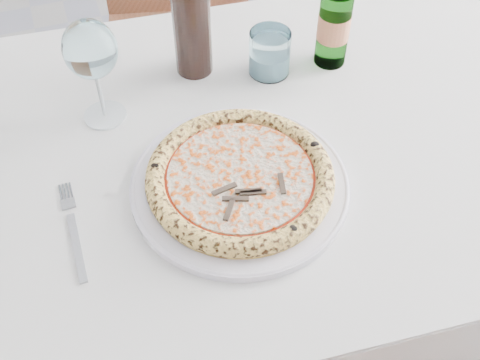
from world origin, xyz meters
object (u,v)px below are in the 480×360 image
at_px(chair_far, 178,8).
at_px(pizza, 240,177).
at_px(dining_table, 222,182).
at_px(plate, 240,185).
at_px(wine_glass, 90,52).
at_px(beer_bottle, 335,20).
at_px(tumbler, 269,55).
at_px(wine_bottle, 191,15).

height_order(chair_far, pizza, chair_far).
xyz_separation_m(dining_table, plate, (0.00, -0.10, 0.10)).
xyz_separation_m(wine_glass, beer_bottle, (0.44, 0.02, -0.05)).
relative_size(chair_far, wine_glass, 4.78).
bearing_deg(pizza, wine_glass, 126.34).
relative_size(plate, tumbler, 4.03).
bearing_deg(chair_far, wine_glass, -114.43).
distance_m(dining_table, tumbler, 0.25).
bearing_deg(chair_far, plate, -97.28).
bearing_deg(dining_table, wine_bottle, 86.11).
bearing_deg(tumbler, plate, -119.49).
relative_size(chair_far, tumbler, 10.90).
relative_size(plate, wine_bottle, 1.23).
bearing_deg(plate, pizza, -120.00).
bearing_deg(plate, beer_bottle, 43.01).
bearing_deg(pizza, wine_bottle, 87.38).
bearing_deg(beer_bottle, plate, -136.99).
bearing_deg(beer_bottle, pizza, -136.99).
xyz_separation_m(dining_table, wine_glass, (-0.17, 0.13, 0.23)).
bearing_deg(dining_table, tumbler, 47.06).
xyz_separation_m(plate, pizza, (-0.00, -0.00, 0.02)).
xyz_separation_m(dining_table, beer_bottle, (0.26, 0.15, 0.19)).
xyz_separation_m(wine_glass, tumbler, (0.31, 0.02, -0.10)).
distance_m(wine_glass, tumbler, 0.33).
bearing_deg(wine_bottle, chair_far, 80.10).
xyz_separation_m(chair_far, wine_bottle, (-0.09, -0.54, 0.34)).
bearing_deg(pizza, beer_bottle, 43.01).
distance_m(tumbler, beer_bottle, 0.13).
distance_m(beer_bottle, wine_bottle, 0.26).
bearing_deg(beer_bottle, chair_far, 104.70).
distance_m(chair_far, beer_bottle, 0.69).
distance_m(dining_table, chair_far, 0.76).
bearing_deg(wine_bottle, beer_bottle, -13.43).
relative_size(wine_glass, beer_bottle, 0.84).
bearing_deg(tumbler, wine_glass, -175.84).
bearing_deg(wine_glass, wine_bottle, 22.11).
height_order(beer_bottle, wine_bottle, wine_bottle).
relative_size(chair_far, wine_bottle, 3.33).
relative_size(dining_table, pizza, 4.82).
height_order(dining_table, wine_glass, wine_glass).
bearing_deg(wine_glass, chair_far, 65.57).
bearing_deg(dining_table, pizza, -90.00).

